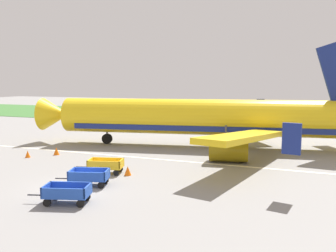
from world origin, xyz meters
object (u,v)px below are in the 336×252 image
(baggage_cart_second_in_row, at_px, (89,177))
(traffic_cone_near_plane, at_px, (56,151))
(baggage_cart_nearest, at_px, (67,193))
(airplane, at_px, (212,118))
(traffic_cone_mid_apron, at_px, (128,171))
(baggage_cart_third_in_row, at_px, (106,165))
(traffic_cone_by_carts, at_px, (28,154))

(baggage_cart_second_in_row, relative_size, traffic_cone_near_plane, 5.09)
(baggage_cart_nearest, xyz_separation_m, traffic_cone_near_plane, (-9.29, 10.76, -0.25))
(baggage_cart_nearest, bearing_deg, traffic_cone_near_plane, 130.81)
(airplane, bearing_deg, traffic_cone_mid_apron, -102.64)
(baggage_cart_nearest, relative_size, baggage_cart_third_in_row, 1.00)
(baggage_cart_second_in_row, xyz_separation_m, traffic_cone_by_carts, (-10.14, 5.46, -0.29))
(traffic_cone_near_plane, bearing_deg, baggage_cart_second_in_row, -40.92)
(baggage_cart_nearest, xyz_separation_m, traffic_cone_by_carts, (-10.95, 8.87, -0.29))
(baggage_cart_third_in_row, relative_size, traffic_cone_mid_apron, 5.29)
(airplane, distance_m, traffic_cone_by_carts, 18.22)
(baggage_cart_nearest, bearing_deg, baggage_cart_third_in_row, 102.38)
(airplane, relative_size, traffic_cone_mid_apron, 54.81)
(airplane, bearing_deg, baggage_cart_nearest, -99.52)
(traffic_cone_near_plane, distance_m, traffic_cone_by_carts, 2.52)
(baggage_cart_second_in_row, height_order, traffic_cone_near_plane, baggage_cart_second_in_row)
(airplane, bearing_deg, traffic_cone_by_carts, -142.46)
(baggage_cart_third_in_row, xyz_separation_m, traffic_cone_near_plane, (-7.85, 4.21, -0.25))
(traffic_cone_mid_apron, height_order, traffic_cone_by_carts, traffic_cone_mid_apron)
(baggage_cart_nearest, height_order, traffic_cone_mid_apron, baggage_cart_nearest)
(airplane, xyz_separation_m, baggage_cart_third_in_row, (-4.76, -13.29, -2.45))
(baggage_cart_third_in_row, distance_m, traffic_cone_by_carts, 9.80)
(traffic_cone_near_plane, relative_size, traffic_cone_mid_apron, 1.04)
(traffic_cone_mid_apron, bearing_deg, traffic_cone_near_plane, 156.91)
(airplane, bearing_deg, baggage_cart_second_in_row, -104.13)
(baggage_cart_second_in_row, height_order, traffic_cone_mid_apron, baggage_cart_second_in_row)
(traffic_cone_near_plane, height_order, traffic_cone_by_carts, traffic_cone_near_plane)
(airplane, distance_m, baggage_cart_second_in_row, 17.12)
(baggage_cart_nearest, bearing_deg, traffic_cone_by_carts, 141.01)
(baggage_cart_nearest, relative_size, baggage_cart_second_in_row, 1.00)
(baggage_cart_second_in_row, distance_m, traffic_cone_near_plane, 11.22)
(baggage_cart_third_in_row, bearing_deg, airplane, 70.29)
(baggage_cart_nearest, xyz_separation_m, traffic_cone_mid_apron, (0.36, 6.64, -0.26))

